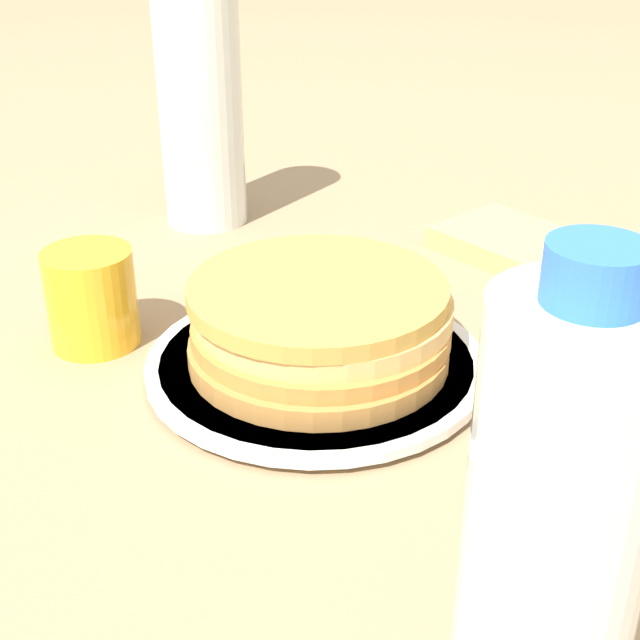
{
  "coord_description": "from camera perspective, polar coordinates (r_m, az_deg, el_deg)",
  "views": [
    {
      "loc": [
        0.34,
        -0.43,
        0.32
      ],
      "look_at": [
        0.03,
        0.0,
        0.04
      ],
      "focal_mm": 50.0,
      "sensor_mm": 36.0,
      "label": 1
    }
  ],
  "objects": [
    {
      "name": "pancake_stack",
      "position": [
        0.61,
        -0.04,
        -0.08
      ],
      "size": [
        0.19,
        0.19,
        0.05
      ],
      "color": "#B47C3C",
      "rests_on": "plate"
    },
    {
      "name": "water_bottle_mid",
      "position": [
        0.32,
        14.44,
        -15.52
      ],
      "size": [
        0.06,
        0.06,
        0.23
      ],
      "color": "silver",
      "rests_on": "ground_plane"
    },
    {
      "name": "napkin",
      "position": [
        0.83,
        12.2,
        4.82
      ],
      "size": [
        0.14,
        0.12,
        0.02
      ],
      "color": "#E5D166",
      "rests_on": "ground_plane"
    },
    {
      "name": "ground_plane",
      "position": [
        0.64,
        -2.16,
        -2.7
      ],
      "size": [
        4.0,
        4.0,
        0.0
      ],
      "primitive_type": "plane",
      "color": "#9E7F5B"
    },
    {
      "name": "juice_glass",
      "position": [
        0.67,
        -14.42,
        1.37
      ],
      "size": [
        0.07,
        0.07,
        0.07
      ],
      "color": "yellow",
      "rests_on": "ground_plane"
    },
    {
      "name": "plate",
      "position": [
        0.62,
        -0.0,
        -2.69
      ],
      "size": [
        0.24,
        0.24,
        0.01
      ],
      "color": "silver",
      "rests_on": "ground_plane"
    },
    {
      "name": "water_bottle_far",
      "position": [
        0.86,
        -7.68,
        13.9
      ],
      "size": [
        0.08,
        0.08,
        0.26
      ],
      "color": "silver",
      "rests_on": "ground_plane"
    }
  ]
}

